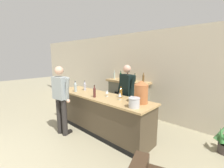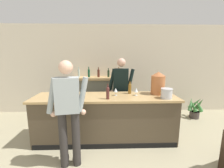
{
  "view_description": "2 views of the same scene",
  "coord_description": "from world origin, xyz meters",
  "px_view_note": "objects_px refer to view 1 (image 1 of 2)",
  "views": [
    {
      "loc": [
        2.96,
        0.24,
        1.95
      ],
      "look_at": [
        0.17,
        3.27,
        1.21
      ],
      "focal_mm": 24.0,
      "sensor_mm": 36.0,
      "label": 1
    },
    {
      "loc": [
        0.21,
        -0.22,
        1.8
      ],
      "look_at": [
        0.33,
        3.3,
        1.14
      ],
      "focal_mm": 24.0,
      "sensor_mm": 36.0,
      "label": 2
    }
  ],
  "objects_px": {
    "person_customer": "(61,98)",
    "ice_bucket_steel": "(134,103)",
    "fireplace_stone": "(127,97)",
    "wine_bottle_rose_blush": "(94,92)",
    "wine_bottle_port_short": "(121,92)",
    "wine_bottle_burgundy_dark": "(75,87)",
    "wine_bottle_chardonnay_pale": "(85,86)",
    "person_bartender": "(126,94)",
    "wine_glass_front_right": "(120,95)",
    "copper_dispenser": "(141,92)",
    "wine_glass_by_dispenser": "(107,92)"
  },
  "relations": [
    {
      "from": "ice_bucket_steel",
      "to": "wine_bottle_chardonnay_pale",
      "type": "height_order",
      "value": "wine_bottle_chardonnay_pale"
    },
    {
      "from": "wine_bottle_chardonnay_pale",
      "to": "wine_glass_by_dispenser",
      "type": "distance_m",
      "value": 0.99
    },
    {
      "from": "person_customer",
      "to": "wine_bottle_burgundy_dark",
      "type": "xyz_separation_m",
      "value": [
        -0.24,
        0.59,
        0.15
      ]
    },
    {
      "from": "person_customer",
      "to": "copper_dispenser",
      "type": "distance_m",
      "value": 1.97
    },
    {
      "from": "wine_bottle_burgundy_dark",
      "to": "wine_glass_by_dispenser",
      "type": "relative_size",
      "value": 1.93
    },
    {
      "from": "person_customer",
      "to": "wine_bottle_chardonnay_pale",
      "type": "relative_size",
      "value": 6.07
    },
    {
      "from": "wine_bottle_port_short",
      "to": "wine_glass_front_right",
      "type": "distance_m",
      "value": 0.2
    },
    {
      "from": "fireplace_stone",
      "to": "wine_glass_by_dispenser",
      "type": "relative_size",
      "value": 9.82
    },
    {
      "from": "wine_bottle_chardonnay_pale",
      "to": "wine_glass_front_right",
      "type": "distance_m",
      "value": 1.42
    },
    {
      "from": "person_bartender",
      "to": "copper_dispenser",
      "type": "height_order",
      "value": "person_bartender"
    },
    {
      "from": "person_bartender",
      "to": "wine_bottle_rose_blush",
      "type": "height_order",
      "value": "person_bartender"
    },
    {
      "from": "wine_glass_by_dispenser",
      "to": "copper_dispenser",
      "type": "bearing_deg",
      "value": 5.85
    },
    {
      "from": "copper_dispenser",
      "to": "wine_bottle_port_short",
      "type": "distance_m",
      "value": 0.62
    },
    {
      "from": "wine_bottle_chardonnay_pale",
      "to": "person_bartender",
      "type": "bearing_deg",
      "value": 24.52
    },
    {
      "from": "wine_bottle_burgundy_dark",
      "to": "wine_bottle_chardonnay_pale",
      "type": "distance_m",
      "value": 0.3
    },
    {
      "from": "wine_bottle_port_short",
      "to": "wine_glass_by_dispenser",
      "type": "relative_size",
      "value": 1.77
    },
    {
      "from": "wine_bottle_burgundy_dark",
      "to": "person_customer",
      "type": "bearing_deg",
      "value": -68.08
    },
    {
      "from": "wine_bottle_port_short",
      "to": "ice_bucket_steel",
      "type": "bearing_deg",
      "value": -31.21
    },
    {
      "from": "person_customer",
      "to": "wine_bottle_port_short",
      "type": "relative_size",
      "value": 6.12
    },
    {
      "from": "person_customer",
      "to": "wine_bottle_port_short",
      "type": "distance_m",
      "value": 1.49
    },
    {
      "from": "wine_bottle_burgundy_dark",
      "to": "fireplace_stone",
      "type": "bearing_deg",
      "value": 70.58
    },
    {
      "from": "wine_bottle_rose_blush",
      "to": "wine_glass_by_dispenser",
      "type": "distance_m",
      "value": 0.32
    },
    {
      "from": "fireplace_stone",
      "to": "person_customer",
      "type": "bearing_deg",
      "value": -98.9
    },
    {
      "from": "person_customer",
      "to": "wine_glass_by_dispenser",
      "type": "relative_size",
      "value": 10.85
    },
    {
      "from": "fireplace_stone",
      "to": "wine_bottle_rose_blush",
      "type": "height_order",
      "value": "fireplace_stone"
    },
    {
      "from": "wine_bottle_burgundy_dark",
      "to": "wine_bottle_rose_blush",
      "type": "relative_size",
      "value": 1.01
    },
    {
      "from": "person_bartender",
      "to": "wine_bottle_burgundy_dark",
      "type": "relative_size",
      "value": 5.67
    },
    {
      "from": "fireplace_stone",
      "to": "person_bartender",
      "type": "distance_m",
      "value": 1.11
    },
    {
      "from": "person_bartender",
      "to": "ice_bucket_steel",
      "type": "distance_m",
      "value": 1.18
    },
    {
      "from": "wine_bottle_port_short",
      "to": "wine_glass_front_right",
      "type": "height_order",
      "value": "wine_bottle_port_short"
    },
    {
      "from": "wine_glass_front_right",
      "to": "wine_bottle_burgundy_dark",
      "type": "bearing_deg",
      "value": -171.3
    },
    {
      "from": "copper_dispenser",
      "to": "wine_bottle_chardonnay_pale",
      "type": "bearing_deg",
      "value": -178.99
    },
    {
      "from": "person_customer",
      "to": "wine_glass_front_right",
      "type": "distance_m",
      "value": 1.47
    },
    {
      "from": "ice_bucket_steel",
      "to": "wine_glass_by_dispenser",
      "type": "height_order",
      "value": "ice_bucket_steel"
    },
    {
      "from": "copper_dispenser",
      "to": "wine_bottle_chardonnay_pale",
      "type": "xyz_separation_m",
      "value": [
        -1.91,
        -0.03,
        -0.12
      ]
    },
    {
      "from": "fireplace_stone",
      "to": "wine_glass_front_right",
      "type": "relative_size",
      "value": 9.48
    },
    {
      "from": "wine_bottle_rose_blush",
      "to": "wine_bottle_port_short",
      "type": "bearing_deg",
      "value": 40.58
    },
    {
      "from": "wine_glass_by_dispenser",
      "to": "ice_bucket_steel",
      "type": "bearing_deg",
      "value": -14.18
    },
    {
      "from": "person_bartender",
      "to": "wine_bottle_chardonnay_pale",
      "type": "bearing_deg",
      "value": -155.48
    },
    {
      "from": "person_bartender",
      "to": "wine_bottle_rose_blush",
      "type": "bearing_deg",
      "value": -111.5
    },
    {
      "from": "person_customer",
      "to": "ice_bucket_steel",
      "type": "distance_m",
      "value": 1.87
    },
    {
      "from": "person_customer",
      "to": "wine_bottle_burgundy_dark",
      "type": "distance_m",
      "value": 0.65
    },
    {
      "from": "wine_bottle_burgundy_dark",
      "to": "wine_glass_by_dispenser",
      "type": "bearing_deg",
      "value": 12.9
    },
    {
      "from": "wine_bottle_burgundy_dark",
      "to": "wine_bottle_chardonnay_pale",
      "type": "height_order",
      "value": "wine_bottle_burgundy_dark"
    },
    {
      "from": "person_customer",
      "to": "wine_glass_front_right",
      "type": "bearing_deg",
      "value": 33.65
    },
    {
      "from": "fireplace_stone",
      "to": "wine_bottle_rose_blush",
      "type": "xyz_separation_m",
      "value": [
        0.27,
        -1.71,
        0.51
      ]
    },
    {
      "from": "ice_bucket_steel",
      "to": "wine_bottle_port_short",
      "type": "xyz_separation_m",
      "value": [
        -0.67,
        0.4,
        0.03
      ]
    },
    {
      "from": "wine_bottle_burgundy_dark",
      "to": "wine_glass_front_right",
      "type": "height_order",
      "value": "wine_bottle_burgundy_dark"
    },
    {
      "from": "person_bartender",
      "to": "wine_glass_front_right",
      "type": "xyz_separation_m",
      "value": [
        0.26,
        -0.6,
        0.12
      ]
    },
    {
      "from": "fireplace_stone",
      "to": "copper_dispenser",
      "type": "height_order",
      "value": "fireplace_stone"
    }
  ]
}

